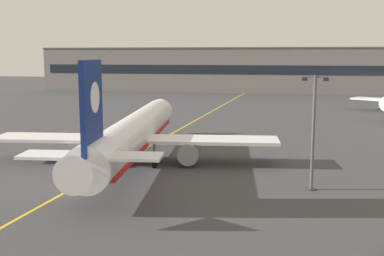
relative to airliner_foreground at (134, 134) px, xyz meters
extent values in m
plane|color=#3D3D3F|center=(-0.95, -11.61, -3.37)|extent=(400.00, 400.00, 0.00)
cube|color=yellow|center=(-0.95, 18.39, -3.37)|extent=(8.41, 179.83, 0.01)
cylinder|color=white|center=(-0.02, 0.15, 0.13)|extent=(8.26, 36.19, 3.80)
cone|color=white|center=(-2.42, 19.30, 0.13)|extent=(3.91, 3.03, 3.61)
cone|color=white|center=(2.40, -19.10, 0.53)|extent=(3.18, 3.13, 2.85)
cube|color=red|center=(-0.02, 0.15, -0.91)|extent=(7.82, 33.33, 0.44)
cube|color=black|center=(-2.19, 17.41, 0.80)|extent=(2.96, 1.45, 0.60)
cube|color=white|center=(-0.09, 0.74, -0.72)|extent=(32.35, 8.75, 0.36)
cylinder|color=gray|center=(-6.12, -1.02, -1.94)|extent=(2.73, 3.86, 2.30)
cylinder|color=black|center=(-6.35, 0.81, -1.94)|extent=(1.96, 0.42, 1.95)
cylinder|color=gray|center=(6.18, 0.52, -1.94)|extent=(2.73, 3.86, 2.30)
cylinder|color=black|center=(5.95, 2.36, -1.94)|extent=(1.96, 0.42, 1.95)
cube|color=navy|center=(1.95, -15.53, 4.68)|extent=(0.99, 4.81, 7.20)
cylinder|color=white|center=(1.91, -15.23, 5.40)|extent=(0.74, 2.44, 2.40)
cube|color=white|center=(2.03, -16.13, 0.99)|extent=(11.26, 4.15, 0.24)
cylinder|color=#4C4C51|center=(-1.83, 14.53, -1.89)|extent=(0.24, 0.24, 1.60)
cylinder|color=black|center=(-1.83, 14.53, -2.92)|extent=(0.51, 0.94, 0.90)
cylinder|color=#4C4C51|center=(-2.35, -2.16, -1.59)|extent=(0.24, 0.24, 1.60)
cylinder|color=black|center=(-2.35, -2.16, -2.72)|extent=(0.56, 1.34, 1.30)
cylinder|color=#4C4C51|center=(2.81, -1.51, -1.59)|extent=(0.24, 0.24, 1.60)
cylinder|color=black|center=(2.81, -1.51, -2.72)|extent=(0.56, 1.34, 1.30)
cylinder|color=#515156|center=(18.98, -6.73, 1.76)|extent=(0.28, 0.28, 10.26)
cylinder|color=#333338|center=(18.98, -6.73, -3.32)|extent=(0.90, 0.90, 0.10)
cube|color=#515156|center=(18.98, -6.73, 6.74)|extent=(2.20, 0.16, 0.16)
cube|color=black|center=(18.08, -6.73, 6.54)|extent=(0.44, 0.36, 0.28)
cube|color=black|center=(19.88, -6.73, 6.54)|extent=(0.44, 0.36, 0.28)
cube|color=slate|center=(-8.57, 104.89, 3.53)|extent=(112.48, 12.00, 13.81)
cube|color=black|center=(-8.57, 98.84, 3.93)|extent=(107.98, 0.12, 2.80)
cube|color=#4E4A47|center=(-8.57, 104.89, 10.64)|extent=(112.88, 12.40, 0.40)
camera|label=1|loc=(16.95, -49.79, 8.70)|focal=44.79mm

